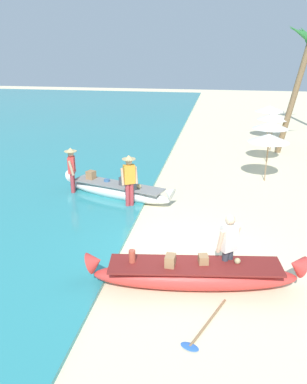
{
  "coord_description": "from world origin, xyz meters",
  "views": [
    {
      "loc": [
        0.7,
        -8.78,
        5.17
      ],
      "look_at": [
        -1.23,
        2.4,
        0.9
      ],
      "focal_mm": 36.97,
      "sensor_mm": 36.0,
      "label": 1
    }
  ],
  "objects_px": {
    "boat_white_midground": "(118,190)",
    "person_tourist_customer": "(228,245)",
    "person_vendor_assistant": "(72,168)",
    "boat_red_foreground": "(194,275)",
    "person_vendor_hatted": "(129,178)",
    "paddle": "(203,330)"
  },
  "relations": [
    {
      "from": "boat_white_midground",
      "to": "person_vendor_assistant",
      "type": "height_order",
      "value": "person_vendor_assistant"
    },
    {
      "from": "person_tourist_customer",
      "to": "person_vendor_assistant",
      "type": "height_order",
      "value": "person_vendor_assistant"
    },
    {
      "from": "boat_white_midground",
      "to": "person_vendor_assistant",
      "type": "xyz_separation_m",
      "value": [
        -1.69,
        0.11,
        0.71
      ]
    },
    {
      "from": "boat_white_midground",
      "to": "person_vendor_assistant",
      "type": "bearing_deg",
      "value": 176.43
    },
    {
      "from": "boat_white_midground",
      "to": "person_tourist_customer",
      "type": "distance_m",
      "value": 6.05
    },
    {
      "from": "boat_red_foreground",
      "to": "paddle",
      "type": "height_order",
      "value": "boat_red_foreground"
    },
    {
      "from": "boat_red_foreground",
      "to": "boat_white_midground",
      "type": "height_order",
      "value": "boat_red_foreground"
    },
    {
      "from": "person_tourist_customer",
      "to": "boat_white_midground",
      "type": "bearing_deg",
      "value": 129.2
    },
    {
      "from": "boat_red_foreground",
      "to": "person_vendor_hatted",
      "type": "distance_m",
      "value": 4.93
    },
    {
      "from": "person_tourist_customer",
      "to": "person_vendor_assistant",
      "type": "relative_size",
      "value": 0.96
    },
    {
      "from": "boat_white_midground",
      "to": "paddle",
      "type": "xyz_separation_m",
      "value": [
        3.36,
        -6.46,
        -0.27
      ]
    },
    {
      "from": "boat_red_foreground",
      "to": "person_vendor_hatted",
      "type": "relative_size",
      "value": 2.67
    },
    {
      "from": "person_tourist_customer",
      "to": "paddle",
      "type": "distance_m",
      "value": 2.07
    },
    {
      "from": "person_vendor_hatted",
      "to": "paddle",
      "type": "relative_size",
      "value": 1.09
    },
    {
      "from": "boat_white_midground",
      "to": "person_vendor_hatted",
      "type": "xyz_separation_m",
      "value": [
        0.62,
        -0.8,
        0.76
      ]
    },
    {
      "from": "person_vendor_hatted",
      "to": "person_vendor_assistant",
      "type": "height_order",
      "value": "person_vendor_hatted"
    },
    {
      "from": "person_tourist_customer",
      "to": "person_vendor_assistant",
      "type": "bearing_deg",
      "value": 139.04
    },
    {
      "from": "boat_red_foreground",
      "to": "boat_white_midground",
      "type": "xyz_separation_m",
      "value": [
        -3.09,
        5.01,
        -0.01
      ]
    },
    {
      "from": "person_vendor_assistant",
      "to": "person_vendor_hatted",
      "type": "bearing_deg",
      "value": -21.37
    },
    {
      "from": "person_vendor_hatted",
      "to": "boat_red_foreground",
      "type": "bearing_deg",
      "value": -59.69
    },
    {
      "from": "boat_red_foreground",
      "to": "person_tourist_customer",
      "type": "bearing_deg",
      "value": 26.31
    },
    {
      "from": "person_vendor_assistant",
      "to": "paddle",
      "type": "bearing_deg",
      "value": -52.43
    }
  ]
}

